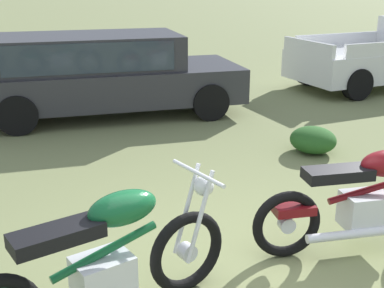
% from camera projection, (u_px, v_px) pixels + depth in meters
% --- Properties ---
extents(ground_plane, '(120.00, 120.00, 0.00)m').
position_uv_depth(ground_plane, '(255.00, 287.00, 4.09)').
color(ground_plane, olive).
extents(motorcycle_green, '(2.09, 0.93, 1.02)m').
position_uv_depth(motorcycle_green, '(103.00, 263.00, 3.52)').
color(motorcycle_green, black).
rests_on(motorcycle_green, ground).
extents(motorcycle_maroon, '(2.08, 0.64, 1.02)m').
position_uv_depth(motorcycle_maroon, '(366.00, 200.00, 4.54)').
color(motorcycle_maroon, black).
rests_on(motorcycle_maroon, ground).
extents(car_charcoal, '(4.65, 2.12, 1.43)m').
position_uv_depth(car_charcoal, '(99.00, 69.00, 8.89)').
color(car_charcoal, '#2D2D33').
rests_on(car_charcoal, ground).
extents(shrub_low, '(0.64, 0.68, 0.37)m').
position_uv_depth(shrub_low, '(313.00, 140.00, 7.15)').
color(shrub_low, '#23521E').
rests_on(shrub_low, ground).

